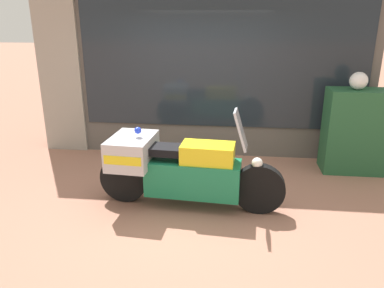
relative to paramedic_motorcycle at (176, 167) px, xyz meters
The scene contains 6 objects.
ground_plane 0.59m from the paramedic_motorcycle, 49.85° to the left, with size 60.00×60.00×0.00m, color #9E6B56.
shop_building 2.48m from the paramedic_motorcycle, 95.74° to the left, with size 5.84×0.55×3.42m.
window_display 2.25m from the paramedic_motorcycle, 78.20° to the left, with size 4.62×0.30×2.07m.
paramedic_motorcycle is the anchor object (origin of this frame).
utility_cabinet 3.06m from the paramedic_motorcycle, 29.15° to the left, with size 0.98×0.52×1.34m, color #235633.
white_helmet 3.13m from the paramedic_motorcycle, 29.67° to the left, with size 0.27×0.27×0.27m, color white.
Camera 1 is at (0.57, -4.62, 2.40)m, focal length 35.00 mm.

